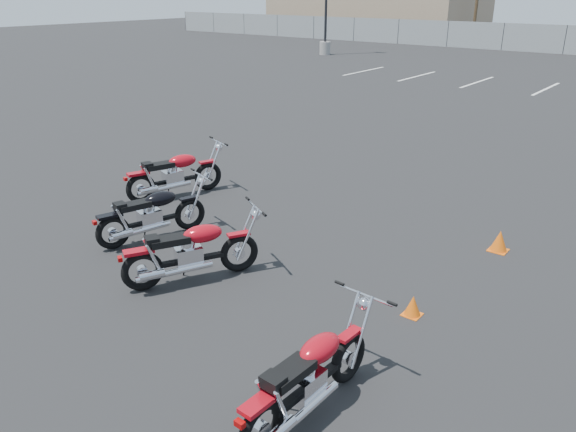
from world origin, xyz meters
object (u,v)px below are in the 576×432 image
Objects in this scene: motorcycle_front_red at (175,174)px; motorcycle_third_red at (191,252)px; motorcycle_rear_red at (309,377)px; motorcycle_second_black at (152,214)px.

motorcycle_front_red is 1.05× the size of motorcycle_third_red.
motorcycle_third_red reaches higher than motorcycle_rear_red.
motorcycle_third_red is 3.22m from motorcycle_rear_red.
motorcycle_rear_red is at bearing -30.38° from motorcycle_front_red.
motorcycle_second_black is at bearing -51.68° from motorcycle_front_red.
motorcycle_third_red is at bearing 158.00° from motorcycle_rear_red.
motorcycle_front_red is 1.05× the size of motorcycle_second_black.
motorcycle_third_red is (1.63, -0.61, 0.02)m from motorcycle_second_black.
motorcycle_third_red is at bearing -20.50° from motorcycle_second_black.
motorcycle_second_black is 1.00× the size of motorcycle_rear_red.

